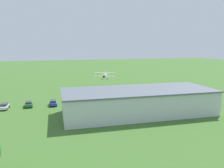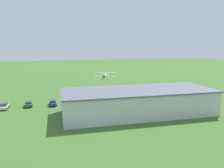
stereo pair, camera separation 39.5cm
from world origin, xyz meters
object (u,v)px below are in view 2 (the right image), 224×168
car_blue (53,103)px  person_walking_on_apron (160,94)px  car_white (4,106)px  biplane (105,75)px  person_beside_truck (169,94)px  hangar (138,101)px  person_crossing_taxiway (144,93)px  car_green (28,104)px  person_at_fence_line (178,94)px  person_watching_takeoff (82,97)px

car_blue → person_walking_on_apron: person_walking_on_apron is taller
car_white → biplane: bearing=-149.3°
car_blue → person_beside_truck: (-38.09, -0.34, 0.05)m
car_white → person_walking_on_apron: bearing=-177.5°
hangar → person_crossing_taxiway: (-10.58, -19.23, -2.35)m
hangar → biplane: biplane is taller
person_beside_truck → person_crossing_taxiway: (6.96, -4.88, -0.11)m
person_beside_truck → person_walking_on_apron: size_ratio=1.08×
car_green → person_crossing_taxiway: 38.10m
car_blue → person_walking_on_apron: bearing=-176.7°
car_blue → car_white: size_ratio=0.97×
car_green → person_at_fence_line: bearing=178.8°
car_green → biplane: bearing=-145.2°
biplane → person_at_fence_line: 29.02m
person_beside_truck → person_watching_takeoff: 29.34m
car_blue → car_green: car_blue is taller
car_green → car_blue: bearing=173.7°
person_at_fence_line → biplane: bearing=-44.2°
car_blue → person_crossing_taxiway: (-31.13, -5.22, -0.06)m
person_at_fence_line → person_watching_takeoff: (31.97, -5.37, -0.03)m
car_white → hangar: bearing=157.4°
hangar → person_crossing_taxiway: hangar is taller
biplane → person_walking_on_apron: bearing=130.0°
person_beside_truck → hangar: bearing=39.3°
car_blue → person_at_fence_line: bearing=179.7°
car_green → person_beside_truck: (-44.79, 0.40, 0.07)m
car_white → person_at_fence_line: 54.00m
person_beside_truck → person_watching_takeoff: bearing=-9.4°
car_white → car_green: bearing=-172.1°
person_crossing_taxiway → person_at_fence_line: size_ratio=0.96×
hangar → person_walking_on_apron: size_ratio=23.81×
biplane → person_beside_truck: size_ratio=4.67×
person_beside_truck → person_walking_on_apron: person_beside_truck is taller
car_green → person_beside_truck: bearing=179.5°
biplane → person_beside_truck: 26.54m
person_watching_takeoff → hangar: bearing=120.8°
car_blue → car_green: bearing=-6.3°
car_white → person_beside_truck: (-50.97, -0.46, 0.03)m
car_blue → person_at_fence_line: size_ratio=2.56×
car_blue → person_watching_takeoff: 10.49m
person_walking_on_apron → person_watching_takeoff: (26.31, -3.11, -0.03)m
car_green → car_white: (6.18, 0.86, 0.03)m
car_white → person_watching_takeoff: 22.65m
hangar → car_white: (33.43, -13.90, -2.28)m
person_crossing_taxiway → person_watching_takeoff: bearing=0.2°
person_crossing_taxiway → hangar: bearing=61.2°
person_walking_on_apron → person_watching_takeoff: 26.49m
car_blue → car_green: 6.74m
car_white → person_crossing_taxiway: 44.34m
biplane → person_at_fence_line: size_ratio=5.06×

